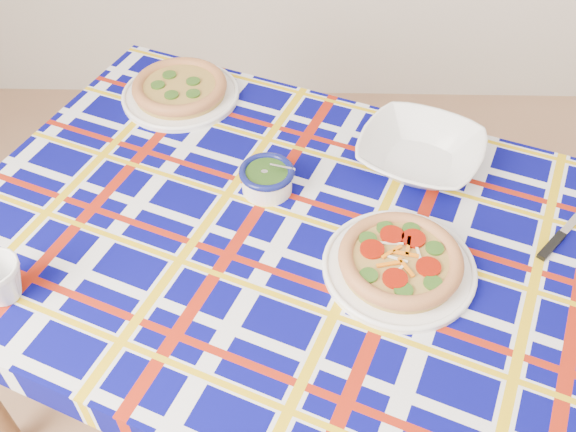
# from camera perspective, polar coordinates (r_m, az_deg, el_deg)

# --- Properties ---
(dining_table) EXTENTS (1.65, 1.36, 0.67)m
(dining_table) POSITION_cam_1_polar(r_m,az_deg,el_deg) (1.27, 3.01, -4.60)
(dining_table) COLOR brown
(dining_table) RESTS_ON floor
(tablecloth) EXTENTS (1.69, 1.40, 0.09)m
(tablecloth) POSITION_cam_1_polar(r_m,az_deg,el_deg) (1.25, 3.05, -3.96)
(tablecloth) COLOR #050564
(tablecloth) RESTS_ON dining_table
(main_focaccia_plate) EXTENTS (0.40, 0.40, 0.06)m
(main_focaccia_plate) POSITION_cam_1_polar(r_m,az_deg,el_deg) (1.17, 9.96, -3.87)
(main_focaccia_plate) COLOR #B28A3F
(main_focaccia_plate) RESTS_ON tablecloth
(pesto_bowl) EXTENTS (0.15, 0.15, 0.07)m
(pesto_bowl) POSITION_cam_1_polar(r_m,az_deg,el_deg) (1.30, -1.89, 3.46)
(pesto_bowl) COLOR #19360E
(pesto_bowl) RESTS_ON tablecloth
(serving_bowl) EXTENTS (0.34, 0.34, 0.06)m
(serving_bowl) POSITION_cam_1_polar(r_m,az_deg,el_deg) (1.38, 11.66, 5.50)
(serving_bowl) COLOR white
(serving_bowl) RESTS_ON tablecloth
(second_focaccia_plate) EXTENTS (0.35, 0.35, 0.05)m
(second_focaccia_plate) POSITION_cam_1_polar(r_m,az_deg,el_deg) (1.57, -9.60, 11.17)
(second_focaccia_plate) COLOR #B28A3F
(second_focaccia_plate) RESTS_ON tablecloth
(table_knife) EXTENTS (0.16, 0.17, 0.01)m
(table_knife) POSITION_cam_1_polar(r_m,az_deg,el_deg) (1.37, 24.12, -0.30)
(table_knife) COLOR silver
(table_knife) RESTS_ON tablecloth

